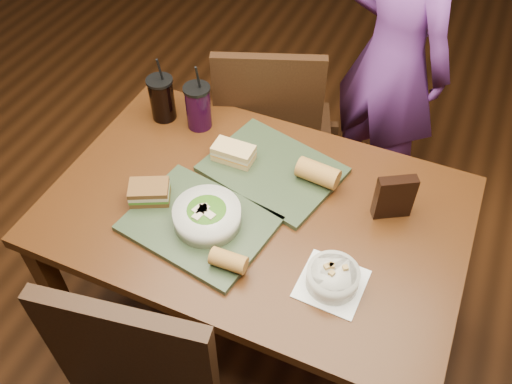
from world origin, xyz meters
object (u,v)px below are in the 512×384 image
baguette_near (228,260)px  tray_far (272,170)px  dining_table (256,225)px  cup_berry (198,106)px  cup_cola (162,98)px  diner (393,60)px  sandwich_far (233,153)px  chip_bag (394,197)px  chair_far (276,131)px  sandwich_near (149,192)px  baguette_far (318,173)px  salad_bowl (207,215)px  tray_near (199,224)px  soup_bowl (333,277)px

baguette_near → tray_far: bearing=95.1°
dining_table → cup_berry: bearing=141.0°
cup_cola → dining_table: bearing=-29.0°
diner → sandwich_far: size_ratio=10.74×
cup_berry → chip_bag: (0.74, -0.14, -0.01)m
chair_far → sandwich_near: chair_far is taller
dining_table → tray_far: bearing=94.4°
sandwich_near → baguette_far: baguette_far is taller
tray_far → salad_bowl: 0.31m
chair_far → salad_bowl: chair_far is taller
dining_table → sandwich_far: bearing=134.4°
baguette_near → baguette_far: baguette_far is taller
salad_bowl → sandwich_near: (-0.21, 0.01, -0.01)m
tray_far → cup_berry: size_ratio=1.62×
sandwich_far → chip_bag: (0.54, -0.01, 0.03)m
diner → tray_near: diner is taller
soup_bowl → sandwich_far: 0.56m
baguette_near → sandwich_far: bearing=113.4°
sandwich_near → tray_near: bearing=-7.2°
tray_near → cup_berry: cup_berry is taller
diner → sandwich_near: diner is taller
chair_far → sandwich_far: bearing=-88.0°
cup_cola → soup_bowl: bearing=-29.3°
baguette_far → cup_cola: cup_cola is taller
baguette_near → baguette_far: (0.12, 0.42, 0.01)m
baguette_far → chair_far: bearing=126.2°
salad_bowl → diner: bearing=75.2°
tray_far → sandwich_far: sandwich_far is taller
chair_far → soup_bowl: (0.47, -0.77, 0.25)m
chair_far → baguette_near: bearing=-77.3°
chair_far → tray_near: (0.04, -0.73, 0.22)m
dining_table → chip_bag: 0.45m
sandwich_far → sandwich_near: bearing=-121.4°
chair_far → sandwich_far: (0.02, -0.44, 0.26)m
tray_far → soup_bowl: soup_bowl is taller
chair_far → tray_far: (0.15, -0.42, 0.22)m
chair_far → tray_near: chair_far is taller
diner → chip_bag: size_ratio=9.57×
sandwich_near → diner: bearing=65.5°
sandwich_near → baguette_far: (0.46, 0.29, 0.01)m
chair_far → chip_bag: (0.56, -0.45, 0.29)m
diner → soup_bowl: diner is taller
chair_far → tray_far: chair_far is taller
sandwich_near → cup_berry: bearing=94.8°
salad_bowl → sandwich_far: salad_bowl is taller
cup_berry → sandwich_far: bearing=-33.0°
baguette_near → soup_bowl: bearing=14.0°
cup_cola → chip_bag: size_ratio=1.68×
baguette_far → chip_bag: chip_bag is taller
dining_table → baguette_near: 0.28m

